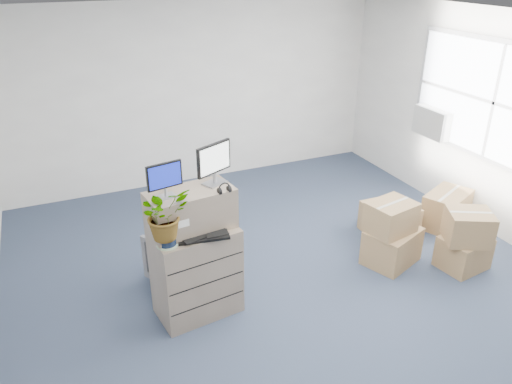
# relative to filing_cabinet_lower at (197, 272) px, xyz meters

# --- Properties ---
(ground) EXTENTS (7.00, 7.00, 0.00)m
(ground) POSITION_rel_filing_cabinet_lower_xyz_m (1.07, -0.22, -0.48)
(ground) COLOR #283348
(ground) RESTS_ON ground
(wall_back) EXTENTS (6.00, 0.02, 2.80)m
(wall_back) POSITION_rel_filing_cabinet_lower_xyz_m (1.07, 3.29, 0.92)
(wall_back) COLOR silver
(wall_back) RESTS_ON ground
(window) EXTENTS (0.07, 2.72, 1.52)m
(window) POSITION_rel_filing_cabinet_lower_xyz_m (4.02, 0.28, 1.22)
(window) COLOR #98989B
(window) RESTS_ON wall_right
(ac_unit) EXTENTS (0.24, 0.60, 0.40)m
(ac_unit) POSITION_rel_filing_cabinet_lower_xyz_m (3.94, 1.18, 0.72)
(ac_unit) COLOR silver
(ac_unit) RESTS_ON wall_right
(filing_cabinet_lower) EXTENTS (0.87, 0.60, 0.95)m
(filing_cabinet_lower) POSITION_rel_filing_cabinet_lower_xyz_m (0.00, 0.00, 0.00)
(filing_cabinet_lower) COLOR #84715B
(filing_cabinet_lower) RESTS_ON ground
(filing_cabinet_upper) EXTENTS (0.86, 0.51, 0.41)m
(filing_cabinet_upper) POSITION_rel_filing_cabinet_lower_xyz_m (-0.01, 0.05, 0.68)
(filing_cabinet_upper) COLOR #84715B
(filing_cabinet_upper) RESTS_ON filing_cabinet_lower
(monitor_left) EXTENTS (0.34, 0.16, 0.34)m
(monitor_left) POSITION_rel_filing_cabinet_lower_xyz_m (-0.24, 0.00, 1.07)
(monitor_left) COLOR #99999E
(monitor_left) RESTS_ON filing_cabinet_upper
(monitor_right) EXTENTS (0.39, 0.24, 0.41)m
(monitor_right) POSITION_rel_filing_cabinet_lower_xyz_m (0.27, 0.11, 1.11)
(monitor_right) COLOR #99999E
(monitor_right) RESTS_ON filing_cabinet_upper
(headphones) EXTENTS (0.12, 0.03, 0.12)m
(headphones) POSITION_rel_filing_cabinet_lower_xyz_m (0.28, -0.10, 0.92)
(headphones) COLOR black
(headphones) RESTS_ON filing_cabinet_upper
(keyboard) EXTENTS (0.51, 0.28, 0.03)m
(keyboard) POSITION_rel_filing_cabinet_lower_xyz_m (0.04, -0.15, 0.49)
(keyboard) COLOR black
(keyboard) RESTS_ON filing_cabinet_lower
(mouse) EXTENTS (0.10, 0.08, 0.03)m
(mouse) POSITION_rel_filing_cabinet_lower_xyz_m (0.35, -0.02, 0.49)
(mouse) COLOR silver
(mouse) RESTS_ON filing_cabinet_lower
(water_bottle) EXTENTS (0.06, 0.06, 0.22)m
(water_bottle) POSITION_rel_filing_cabinet_lower_xyz_m (0.04, 0.09, 0.59)
(water_bottle) COLOR gray
(water_bottle) RESTS_ON filing_cabinet_lower
(phone_dock) EXTENTS (0.06, 0.05, 0.12)m
(phone_dock) POSITION_rel_filing_cabinet_lower_xyz_m (-0.05, 0.07, 0.52)
(phone_dock) COLOR silver
(phone_dock) RESTS_ON filing_cabinet_lower
(external_drive) EXTENTS (0.19, 0.15, 0.05)m
(external_drive) POSITION_rel_filing_cabinet_lower_xyz_m (0.28, 0.13, 0.50)
(external_drive) COLOR black
(external_drive) RESTS_ON filing_cabinet_lower
(tissue_box) EXTENTS (0.22, 0.17, 0.07)m
(tissue_box) POSITION_rel_filing_cabinet_lower_xyz_m (0.33, 0.14, 0.56)
(tissue_box) COLOR #4080DB
(tissue_box) RESTS_ON external_drive
(potted_plant) EXTENTS (0.56, 0.60, 0.47)m
(potted_plant) POSITION_rel_filing_cabinet_lower_xyz_m (-0.30, -0.15, 0.74)
(potted_plant) COLOR #A4C59F
(potted_plant) RESTS_ON filing_cabinet_lower
(office_chair) EXTENTS (0.90, 0.89, 0.70)m
(office_chair) POSITION_rel_filing_cabinet_lower_xyz_m (0.05, 0.59, -0.13)
(office_chair) COLOR #59595D
(office_chair) RESTS_ON ground
(cardboard_boxes) EXTENTS (2.01, 1.62, 0.79)m
(cardboard_boxes) POSITION_rel_filing_cabinet_lower_xyz_m (2.92, 0.06, -0.17)
(cardboard_boxes) COLOR #A0814D
(cardboard_boxes) RESTS_ON ground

